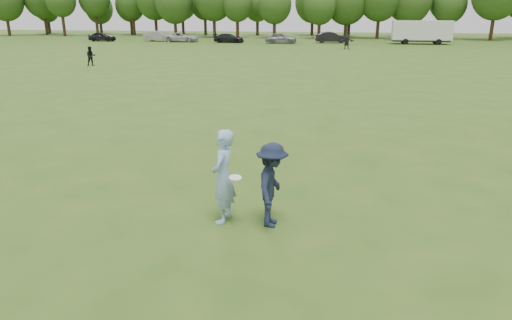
# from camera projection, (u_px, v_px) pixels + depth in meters

# --- Properties ---
(ground) EXTENTS (200.00, 200.00, 0.00)m
(ground) POSITION_uv_depth(u_px,v_px,m) (214.00, 225.00, 9.74)
(ground) COLOR #2D5217
(ground) RESTS_ON ground
(thrower) EXTENTS (0.54, 0.78, 2.04)m
(thrower) POSITION_uv_depth(u_px,v_px,m) (223.00, 177.00, 9.61)
(thrower) COLOR #91B3E0
(thrower) RESTS_ON ground
(defender) EXTENTS (0.70, 1.18, 1.81)m
(defender) POSITION_uv_depth(u_px,v_px,m) (272.00, 185.00, 9.46)
(defender) COLOR #171F33
(defender) RESTS_ON ground
(player_far_a) EXTENTS (0.99, 0.95, 1.60)m
(player_far_a) POSITION_uv_depth(u_px,v_px,m) (91.00, 56.00, 38.30)
(player_far_a) COLOR black
(player_far_a) RESTS_ON ground
(player_far_d) EXTENTS (1.69, 0.54, 1.82)m
(player_far_d) POSITION_uv_depth(u_px,v_px,m) (347.00, 41.00, 55.65)
(player_far_d) COLOR #262626
(player_far_d) RESTS_ON ground
(car_a) EXTENTS (4.18, 1.75, 1.41)m
(car_a) POSITION_uv_depth(u_px,v_px,m) (102.00, 37.00, 70.68)
(car_a) COLOR black
(car_a) RESTS_ON ground
(car_b) EXTENTS (4.85, 1.94, 1.57)m
(car_b) POSITION_uv_depth(u_px,v_px,m) (159.00, 36.00, 70.45)
(car_b) COLOR gray
(car_b) RESTS_ON ground
(car_c) EXTENTS (5.04, 2.36, 1.40)m
(car_c) POSITION_uv_depth(u_px,v_px,m) (182.00, 37.00, 69.07)
(car_c) COLOR #BABAC0
(car_c) RESTS_ON ground
(car_d) EXTENTS (4.54, 1.94, 1.30)m
(car_d) POSITION_uv_depth(u_px,v_px,m) (229.00, 38.00, 67.38)
(car_d) COLOR black
(car_d) RESTS_ON ground
(car_e) EXTENTS (4.59, 2.09, 1.53)m
(car_e) POSITION_uv_depth(u_px,v_px,m) (281.00, 38.00, 65.55)
(car_e) COLOR slate
(car_e) RESTS_ON ground
(car_f) EXTENTS (4.94, 2.20, 1.58)m
(car_f) POSITION_uv_depth(u_px,v_px,m) (332.00, 37.00, 66.85)
(car_f) COLOR black
(car_f) RESTS_ON ground
(disc_in_play) EXTENTS (0.29, 0.28, 0.07)m
(disc_in_play) POSITION_uv_depth(u_px,v_px,m) (235.00, 178.00, 9.34)
(disc_in_play) COLOR white
(disc_in_play) RESTS_ON ground
(cargo_trailer) EXTENTS (9.00, 2.75, 3.20)m
(cargo_trailer) POSITION_uv_depth(u_px,v_px,m) (422.00, 31.00, 63.91)
(cargo_trailer) COLOR silver
(cargo_trailer) RESTS_ON ground
(treeline) EXTENTS (130.35, 18.39, 11.74)m
(treeline) POSITION_uv_depth(u_px,v_px,m) (347.00, 0.00, 79.23)
(treeline) COLOR #332114
(treeline) RESTS_ON ground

